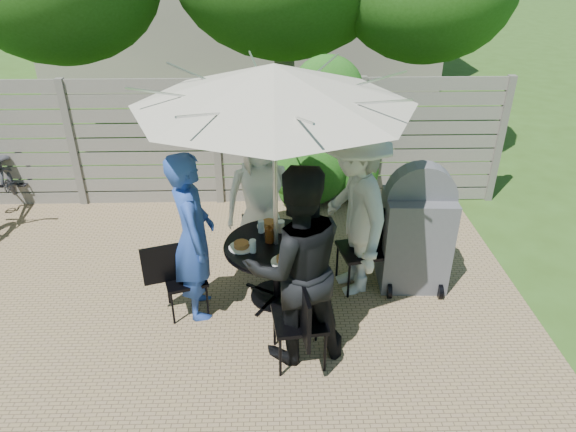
{
  "coord_description": "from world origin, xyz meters",
  "views": [
    {
      "loc": [
        0.82,
        -3.81,
        3.48
      ],
      "look_at": [
        0.94,
        0.89,
        0.91
      ],
      "focal_mm": 32.0,
      "sensor_mm": 36.0,
      "label": 1
    }
  ],
  "objects_px": {
    "umbrella": "(274,85)",
    "chair_back": "(260,233)",
    "glass_left": "(253,246)",
    "bbq_grill": "(416,232)",
    "glass_back": "(261,227)",
    "glass_front": "(292,250)",
    "patio_table": "(276,261)",
    "syrup_jug": "(269,235)",
    "chair_front": "(299,336)",
    "coffee_cup": "(281,227)",
    "glass_right": "(298,230)",
    "person_front": "(296,267)",
    "plate_extra": "(300,255)",
    "plate_front": "(284,260)",
    "plate_left": "(241,246)",
    "person_left": "(193,237)",
    "plate_back": "(269,225)",
    "person_back": "(260,196)",
    "chair_right": "(362,264)",
    "person_right": "(354,212)",
    "chair_left": "(186,292)",
    "plate_right": "(310,237)"
  },
  "relations": [
    {
      "from": "plate_back",
      "to": "glass_front",
      "type": "bearing_deg",
      "value": -68.26
    },
    {
      "from": "glass_left",
      "to": "bbq_grill",
      "type": "bearing_deg",
      "value": 12.89
    },
    {
      "from": "person_back",
      "to": "glass_right",
      "type": "height_order",
      "value": "person_back"
    },
    {
      "from": "umbrella",
      "to": "plate_back",
      "type": "bearing_deg",
      "value": 102.14
    },
    {
      "from": "chair_right",
      "to": "glass_back",
      "type": "distance_m",
      "value": 1.2
    },
    {
      "from": "umbrella",
      "to": "glass_back",
      "type": "relative_size",
      "value": 22.05
    },
    {
      "from": "umbrella",
      "to": "chair_back",
      "type": "height_order",
      "value": "umbrella"
    },
    {
      "from": "umbrella",
      "to": "glass_right",
      "type": "xyz_separation_m",
      "value": [
        0.23,
        0.16,
        -1.57
      ]
    },
    {
      "from": "glass_back",
      "to": "syrup_jug",
      "type": "distance_m",
      "value": 0.21
    },
    {
      "from": "chair_front",
      "to": "plate_left",
      "type": "xyz_separation_m",
      "value": [
        -0.55,
        0.87,
        0.43
      ]
    },
    {
      "from": "glass_right",
      "to": "person_left",
      "type": "bearing_deg",
      "value": -162.37
    },
    {
      "from": "syrup_jug",
      "to": "plate_front",
      "type": "bearing_deg",
      "value": -69.54
    },
    {
      "from": "glass_back",
      "to": "patio_table",
      "type": "bearing_deg",
      "value": -55.86
    },
    {
      "from": "person_front",
      "to": "glass_left",
      "type": "height_order",
      "value": "person_front"
    },
    {
      "from": "plate_front",
      "to": "plate_extra",
      "type": "bearing_deg",
      "value": 30.57
    },
    {
      "from": "patio_table",
      "to": "chair_left",
      "type": "xyz_separation_m",
      "value": [
        -0.94,
        -0.2,
        -0.23
      ]
    },
    {
      "from": "person_right",
      "to": "glass_right",
      "type": "relative_size",
      "value": 13.8
    },
    {
      "from": "plate_left",
      "to": "glass_front",
      "type": "distance_m",
      "value": 0.53
    },
    {
      "from": "person_back",
      "to": "glass_right",
      "type": "distance_m",
      "value": 0.77
    },
    {
      "from": "chair_left",
      "to": "person_back",
      "type": "bearing_deg",
      "value": 34.95
    },
    {
      "from": "glass_left",
      "to": "chair_front",
      "type": "bearing_deg",
      "value": -61.18
    },
    {
      "from": "plate_back",
      "to": "glass_left",
      "type": "distance_m",
      "value": 0.53
    },
    {
      "from": "chair_back",
      "to": "chair_right",
      "type": "bearing_deg",
      "value": 52.24
    },
    {
      "from": "plate_front",
      "to": "syrup_jug",
      "type": "height_order",
      "value": "syrup_jug"
    },
    {
      "from": "chair_left",
      "to": "plate_extra",
      "type": "xyz_separation_m",
      "value": [
        1.18,
        -0.05,
        0.47
      ]
    },
    {
      "from": "glass_front",
      "to": "coffee_cup",
      "type": "distance_m",
      "value": 0.48
    },
    {
      "from": "chair_left",
      "to": "person_left",
      "type": "bearing_deg",
      "value": -5.2
    },
    {
      "from": "glass_front",
      "to": "chair_back",
      "type": "bearing_deg",
      "value": 106.95
    },
    {
      "from": "person_right",
      "to": "glass_left",
      "type": "bearing_deg",
      "value": -84.5
    },
    {
      "from": "plate_front",
      "to": "glass_back",
      "type": "relative_size",
      "value": 1.86
    },
    {
      "from": "person_right",
      "to": "glass_back",
      "type": "distance_m",
      "value": 0.99
    },
    {
      "from": "plate_left",
      "to": "syrup_jug",
      "type": "bearing_deg",
      "value": 21.6
    },
    {
      "from": "chair_right",
      "to": "plate_front",
      "type": "xyz_separation_m",
      "value": [
        -0.87,
        -0.55,
        0.43
      ]
    },
    {
      "from": "umbrella",
      "to": "plate_left",
      "type": "xyz_separation_m",
      "value": [
        -0.35,
        -0.08,
        -1.61
      ]
    },
    {
      "from": "plate_back",
      "to": "syrup_jug",
      "type": "xyz_separation_m",
      "value": [
        0.01,
        -0.32,
        0.06
      ]
    },
    {
      "from": "chair_right",
      "to": "glass_left",
      "type": "relative_size",
      "value": 6.87
    },
    {
      "from": "person_right",
      "to": "plate_right",
      "type": "height_order",
      "value": "person_right"
    },
    {
      "from": "patio_table",
      "to": "bbq_grill",
      "type": "xyz_separation_m",
      "value": [
        1.51,
        0.24,
        0.18
      ]
    },
    {
      "from": "person_right",
      "to": "glass_right",
      "type": "xyz_separation_m",
      "value": [
        -0.58,
        -0.02,
        -0.2
      ]
    },
    {
      "from": "chair_back",
      "to": "person_left",
      "type": "xyz_separation_m",
      "value": [
        -0.61,
        -1.12,
        0.63
      ]
    },
    {
      "from": "glass_front",
      "to": "person_front",
      "type": "bearing_deg",
      "value": -88.28
    },
    {
      "from": "chair_right",
      "to": "plate_extra",
      "type": "height_order",
      "value": "chair_right"
    },
    {
      "from": "bbq_grill",
      "to": "person_front",
      "type": "bearing_deg",
      "value": -139.25
    },
    {
      "from": "glass_back",
      "to": "bbq_grill",
      "type": "bearing_deg",
      "value": 0.35
    },
    {
      "from": "glass_back",
      "to": "coffee_cup",
      "type": "bearing_deg",
      "value": 1.19
    },
    {
      "from": "plate_left",
      "to": "plate_front",
      "type": "xyz_separation_m",
      "value": [
        0.43,
        -0.28,
        0.0
      ]
    },
    {
      "from": "patio_table",
      "to": "plate_front",
      "type": "xyz_separation_m",
      "value": [
        0.08,
        -0.35,
        0.24
      ]
    },
    {
      "from": "glass_left",
      "to": "glass_front",
      "type": "relative_size",
      "value": 1.0
    },
    {
      "from": "plate_extra",
      "to": "syrup_jug",
      "type": "distance_m",
      "value": 0.43
    },
    {
      "from": "patio_table",
      "to": "chair_left",
      "type": "bearing_deg",
      "value": -167.78
    }
  ]
}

